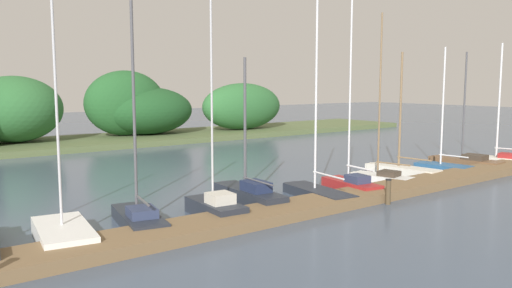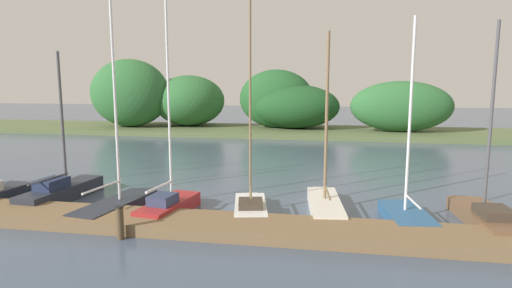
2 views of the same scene
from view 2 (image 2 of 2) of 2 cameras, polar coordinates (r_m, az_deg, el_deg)
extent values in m
cube|color=brown|center=(13.52, -17.34, -9.86)|extent=(29.58, 1.80, 0.35)
cube|color=#56663D|center=(36.05, 0.43, 1.83)|extent=(56.74, 8.00, 0.40)
ellipsoid|color=#2D6633|center=(38.65, -9.12, 5.86)|extent=(6.46, 5.98, 4.57)
ellipsoid|color=#235628|center=(36.61, 2.77, 6.19)|extent=(6.45, 3.84, 5.04)
ellipsoid|color=#1E4C23|center=(36.15, 5.36, 5.11)|extent=(7.55, 5.01, 3.75)
ellipsoid|color=#2D6633|center=(38.97, -16.84, 6.66)|extent=(7.15, 4.93, 5.97)
ellipsoid|color=#2D6633|center=(35.45, 19.20, 4.86)|extent=(7.99, 3.48, 4.05)
cube|color=#232833|center=(18.52, -29.47, -5.43)|extent=(0.63, 0.70, 0.46)
cube|color=#232833|center=(17.10, -24.98, -6.08)|extent=(1.23, 3.79, 0.56)
cube|color=#232833|center=(18.39, -21.67, -4.99)|extent=(0.60, 0.97, 0.47)
cube|color=#1E2847|center=(16.65, -26.10, -4.89)|extent=(0.80, 1.17, 0.36)
cylinder|color=#4C4C51|center=(16.88, -24.95, 3.11)|extent=(0.11, 0.11, 4.87)
cylinder|color=#4C4C51|center=(16.51, -26.43, -4.28)|extent=(0.20, 1.94, 0.06)
cube|color=#232833|center=(14.94, -18.65, -8.10)|extent=(1.58, 3.64, 0.38)
cube|color=#232833|center=(16.19, -15.27, -6.76)|extent=(0.72, 0.96, 0.32)
cylinder|color=silver|center=(14.57, -18.79, 8.00)|extent=(0.09, 0.09, 7.91)
cylinder|color=silver|center=(14.29, -20.20, -5.51)|extent=(0.33, 1.86, 0.07)
cube|color=maroon|center=(14.15, -11.83, -8.56)|extent=(1.33, 2.92, 0.47)
cube|color=maroon|center=(15.22, -9.46, -7.38)|extent=(0.62, 0.77, 0.40)
cube|color=#2D3856|center=(13.75, -12.61, -7.40)|extent=(0.83, 0.93, 0.31)
cylinder|color=silver|center=(13.73, -11.91, 8.18)|extent=(0.08, 0.08, 7.68)
cylinder|color=silver|center=(13.52, -12.98, -5.67)|extent=(0.29, 1.56, 0.08)
cube|color=white|center=(13.96, -0.76, -8.87)|extent=(1.57, 2.91, 0.35)
cube|color=white|center=(15.16, -0.83, -7.54)|extent=(0.69, 0.79, 0.30)
cube|color=#3D3328|center=(13.54, -0.74, -8.13)|extent=(0.92, 0.97, 0.23)
cylinder|color=#7F6647|center=(13.54, -0.81, 6.83)|extent=(0.08, 0.08, 7.20)
cylinder|color=#7F6647|center=(13.25, -0.74, -6.44)|extent=(0.39, 1.60, 0.07)
cube|color=silver|center=(14.33, 9.42, -8.40)|extent=(1.38, 3.65, 0.42)
cube|color=silver|center=(15.88, 8.89, -6.80)|extent=(0.65, 0.95, 0.35)
cylinder|color=#7F6647|center=(14.04, 9.61, 3.67)|extent=(0.11, 0.11, 5.55)
cylinder|color=#7F6647|center=(13.63, 9.70, -6.43)|extent=(0.26, 1.81, 0.07)
cube|color=#285684|center=(13.95, 19.86, -9.37)|extent=(1.47, 2.76, 0.37)
cube|color=#285684|center=(15.06, 18.62, -8.08)|extent=(0.72, 0.73, 0.31)
cylinder|color=silver|center=(13.55, 20.29, 3.63)|extent=(0.09, 0.09, 5.90)
cylinder|color=silver|center=(13.33, 20.56, -7.30)|extent=(0.23, 1.51, 0.06)
cube|color=brown|center=(14.68, 28.97, -8.94)|extent=(1.41, 3.71, 0.42)
cube|color=brown|center=(16.14, 26.76, -7.35)|extent=(0.71, 0.95, 0.36)
cube|color=#3D3328|center=(14.18, 29.77, -8.11)|extent=(0.96, 1.15, 0.28)
cylinder|color=#4C4C51|center=(14.38, 29.43, 3.14)|extent=(0.10, 0.10, 5.70)
cylinder|color=#4C3D28|center=(12.34, -18.03, -10.27)|extent=(0.19, 0.19, 0.91)
cylinder|color=black|center=(12.20, -18.14, -8.15)|extent=(0.22, 0.22, 0.04)
camera|label=1|loc=(21.04, -84.53, 1.33)|focal=36.17mm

